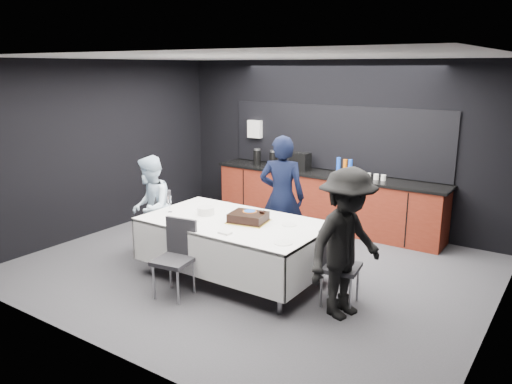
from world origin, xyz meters
TOP-DOWN VIEW (x-y plane):
  - ground at (0.00, 0.00)m, footprint 6.00×6.00m
  - room_shell at (0.00, 0.00)m, footprint 6.04×5.04m
  - kitchenette at (-0.02, 2.22)m, footprint 4.10×0.64m
  - party_table at (0.00, -0.40)m, footprint 2.32×1.32m
  - cake_assembly at (0.19, -0.35)m, footprint 0.54×0.47m
  - plate_stack at (-0.47, -0.39)m, footprint 0.23×0.23m
  - loose_plate_near at (-0.45, -0.72)m, footprint 0.21×0.21m
  - loose_plate_right_a at (0.68, -0.16)m, footprint 0.19×0.19m
  - loose_plate_right_b at (0.95, -0.76)m, footprint 0.22×0.22m
  - loose_plate_far at (0.07, -0.04)m, footprint 0.20×0.20m
  - fork_pile at (0.22, -0.87)m, footprint 0.16×0.10m
  - champagne_flute at (-0.94, -0.57)m, footprint 0.06×0.06m
  - chair_left at (-1.46, -0.32)m, footprint 0.51×0.51m
  - chair_right at (1.37, -0.33)m, footprint 0.48×0.48m
  - chair_near at (-0.28, -1.16)m, footprint 0.48×0.48m
  - person_center at (0.11, 0.59)m, footprint 0.76×0.63m
  - person_left at (-1.42, -0.47)m, footprint 0.88×0.91m
  - person_right at (1.60, -0.53)m, footprint 0.87×1.20m

SIDE VIEW (x-z plane):
  - ground at x=0.00m, z-range 0.00..0.00m
  - chair_left at x=-1.46m, z-range 0.07..1.00m
  - chair_right at x=1.37m, z-range 0.07..1.00m
  - chair_near at x=-0.28m, z-range 0.07..1.00m
  - kitchenette at x=-0.02m, z-range -0.48..1.57m
  - party_table at x=0.00m, z-range 0.25..1.03m
  - person_left at x=-1.42m, z-range 0.00..1.48m
  - loose_plate_near at x=-0.45m, z-range 0.78..0.79m
  - loose_plate_right_a at x=0.68m, z-range 0.78..0.79m
  - loose_plate_right_b at x=0.95m, z-range 0.78..0.79m
  - loose_plate_far at x=0.07m, z-range 0.78..0.79m
  - fork_pile at x=0.22m, z-range 0.78..0.80m
  - plate_stack at x=-0.47m, z-range 0.78..0.88m
  - person_right at x=1.60m, z-range 0.00..1.67m
  - cake_assembly at x=0.19m, z-range 0.76..0.92m
  - person_center at x=0.11m, z-range 0.00..1.77m
  - champagne_flute at x=-0.94m, z-range 0.83..1.05m
  - room_shell at x=0.00m, z-range 0.45..3.27m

